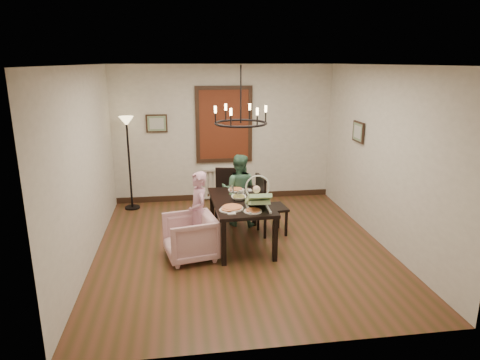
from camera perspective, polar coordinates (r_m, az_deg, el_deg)
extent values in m
cube|color=brown|center=(6.88, 0.18, -8.90)|extent=(4.50, 5.00, 0.01)
cube|color=white|center=(6.26, 0.20, 15.11)|extent=(4.50, 5.00, 0.01)
cube|color=silver|center=(8.86, -2.16, 6.14)|extent=(4.50, 0.01, 2.80)
cube|color=silver|center=(6.50, -19.84, 1.75)|extent=(0.01, 5.00, 2.80)
cube|color=silver|center=(7.10, 18.48, 2.98)|extent=(0.01, 5.00, 2.80)
cube|color=black|center=(6.76, 0.10, -2.93)|extent=(0.93, 1.59, 0.05)
cube|color=black|center=(6.17, -2.19, -8.43)|extent=(0.07, 0.07, 0.68)
cube|color=black|center=(7.50, -3.74, -4.01)|extent=(0.07, 0.07, 0.68)
cube|color=black|center=(6.31, 4.69, -7.91)|extent=(0.07, 0.07, 0.68)
cube|color=black|center=(7.62, 1.93, -3.68)|extent=(0.07, 0.07, 0.68)
imported|color=beige|center=(6.43, -6.67, -7.58)|extent=(0.86, 0.85, 0.66)
imported|color=#CF92AA|center=(6.55, -5.52, -5.26)|extent=(0.33, 0.43, 1.06)
imported|color=#437054|center=(7.60, -0.16, -2.15)|extent=(0.62, 0.54, 1.07)
imported|color=white|center=(6.78, -0.17, -2.34)|extent=(0.28, 0.28, 0.07)
cylinder|color=tan|center=(6.36, -1.03, -3.72)|extent=(0.33, 0.33, 0.04)
cylinder|color=silver|center=(6.73, -0.19, -2.16)|extent=(0.07, 0.07, 0.14)
cube|color=#5C2212|center=(8.79, -2.14, 7.39)|extent=(1.00, 0.03, 1.40)
cube|color=black|center=(8.76, -11.05, 7.41)|extent=(0.42, 0.03, 0.36)
cube|color=black|center=(7.84, 15.49, 6.21)|extent=(0.03, 0.42, 0.36)
torus|color=black|center=(6.47, 0.10, 7.58)|extent=(0.80, 0.80, 0.04)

